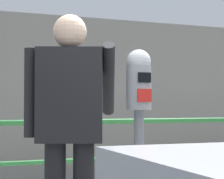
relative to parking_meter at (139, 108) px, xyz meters
The scene contains 4 objects.
parking_meter is the anchor object (origin of this frame).
pedestrian_at_meter 0.50m from the parking_meter, 158.82° to the left, with size 0.75×0.50×1.79m.
background_railing 2.05m from the parking_meter, 84.40° to the left, with size 24.06×0.06×0.99m.
backdrop_wall 4.19m from the parking_meter, 87.31° to the left, with size 32.00×0.50×2.70m, color gray.
Camera 1 is at (-1.57, -2.43, 1.29)m, focal length 73.14 mm.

